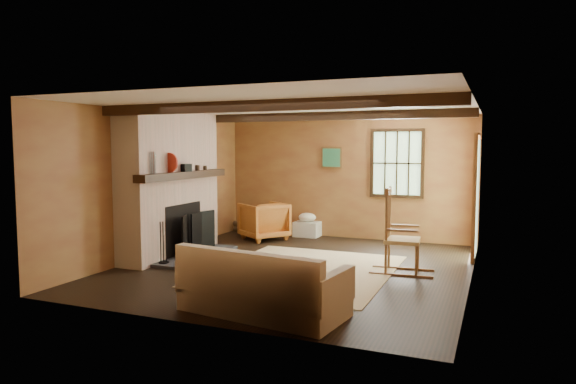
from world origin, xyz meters
The scene contains 10 objects.
ground centered at (0.00, 0.00, 0.00)m, with size 5.50×5.50×0.00m, color black.
room_envelope centered at (0.22, 0.26, 1.63)m, with size 5.02×5.52×2.44m.
fireplace centered at (-2.23, 0.00, 1.10)m, with size 1.02×2.30×2.40m.
rug centered at (0.20, -0.20, 0.00)m, with size 2.50×3.00×0.01m, color #CEC089.
rocking_chair centered at (1.51, 0.23, 0.52)m, with size 0.93×0.55×1.24m.
sofa centered at (0.46, -2.21, 0.26)m, with size 1.91×1.05×0.74m.
firewood_pile centered at (-2.11, 2.56, 0.12)m, with size 0.64×0.12×0.23m.
laundry_basket centered at (-0.75, 2.55, 0.15)m, with size 0.50×0.38×0.30m, color white.
basket_pillow centered at (-0.75, 2.55, 0.39)m, with size 0.36×0.29×0.18m, color silver.
armchair centered at (-1.43, 1.92, 0.37)m, with size 0.78×0.81×0.73m, color #BF6026.
Camera 1 is at (2.79, -7.12, 1.81)m, focal length 32.00 mm.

